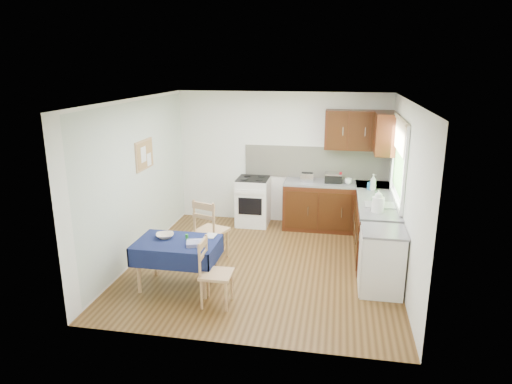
% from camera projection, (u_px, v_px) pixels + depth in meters
% --- Properties ---
extents(floor, '(4.20, 4.20, 0.00)m').
position_uv_depth(floor, '(263.00, 265.00, 7.04)').
color(floor, '#492E13').
rests_on(floor, ground).
extents(ceiling, '(4.00, 4.20, 0.02)m').
position_uv_depth(ceiling, '(264.00, 100.00, 6.36)').
color(ceiling, silver).
rests_on(ceiling, wall_back).
extents(wall_back, '(4.00, 0.02, 2.50)m').
position_uv_depth(wall_back, '(282.00, 158.00, 8.69)').
color(wall_back, white).
rests_on(wall_back, ground).
extents(wall_front, '(4.00, 0.02, 2.50)m').
position_uv_depth(wall_front, '(230.00, 239.00, 4.71)').
color(wall_front, white).
rests_on(wall_front, ground).
extents(wall_left, '(0.02, 4.20, 2.50)m').
position_uv_depth(wall_left, '(136.00, 181.00, 7.04)').
color(wall_left, silver).
rests_on(wall_left, ground).
extents(wall_right, '(0.02, 4.20, 2.50)m').
position_uv_depth(wall_right, '(405.00, 193.00, 6.35)').
color(wall_right, white).
rests_on(wall_right, ground).
extents(base_cabinets, '(1.90, 2.30, 0.86)m').
position_uv_depth(base_cabinets, '(353.00, 217.00, 7.88)').
color(base_cabinets, '#351C09').
rests_on(base_cabinets, ground).
extents(worktop_back, '(1.90, 0.60, 0.04)m').
position_uv_depth(worktop_back, '(336.00, 184.00, 8.32)').
color(worktop_back, slate).
rests_on(worktop_back, base_cabinets).
extents(worktop_right, '(0.60, 1.70, 0.04)m').
position_uv_depth(worktop_right, '(378.00, 204.00, 7.12)').
color(worktop_right, slate).
rests_on(worktop_right, base_cabinets).
extents(worktop_corner, '(0.60, 0.60, 0.04)m').
position_uv_depth(worktop_corner, '(373.00, 185.00, 8.21)').
color(worktop_corner, slate).
rests_on(worktop_corner, base_cabinets).
extents(splashback, '(2.70, 0.02, 0.60)m').
position_uv_depth(splashback, '(316.00, 162.00, 8.57)').
color(splashback, beige).
rests_on(splashback, wall_back).
extents(upper_cabinets, '(1.20, 0.85, 0.70)m').
position_uv_depth(upper_cabinets, '(367.00, 131.00, 7.98)').
color(upper_cabinets, '#351C09').
rests_on(upper_cabinets, wall_back).
extents(stove, '(0.60, 0.61, 0.92)m').
position_uv_depth(stove, '(253.00, 201.00, 8.70)').
color(stove, white).
rests_on(stove, ground).
extents(window, '(0.04, 1.48, 1.26)m').
position_uv_depth(window, '(399.00, 155.00, 6.91)').
color(window, '#2A4F20').
rests_on(window, wall_right).
extents(fridge, '(0.58, 0.60, 0.89)m').
position_uv_depth(fridge, '(382.00, 261.00, 6.10)').
color(fridge, white).
rests_on(fridge, ground).
extents(corkboard, '(0.04, 0.62, 0.47)m').
position_uv_depth(corkboard, '(144.00, 155.00, 7.23)').
color(corkboard, tan).
rests_on(corkboard, wall_left).
extents(dining_table, '(1.11, 0.75, 0.67)m').
position_uv_depth(dining_table, '(177.00, 248.00, 6.21)').
color(dining_table, '#0F193F').
rests_on(dining_table, ground).
extents(chair_far, '(0.56, 0.56, 1.00)m').
position_uv_depth(chair_far, '(209.00, 228.00, 7.07)').
color(chair_far, tan).
rests_on(chair_far, ground).
extents(chair_near, '(0.40, 0.40, 0.89)m').
position_uv_depth(chair_near, '(213.00, 270.00, 5.77)').
color(chair_near, tan).
rests_on(chair_near, ground).
extents(toaster, '(0.24, 0.15, 0.18)m').
position_uv_depth(toaster, '(307.00, 177.00, 8.36)').
color(toaster, '#BCBCC1').
rests_on(toaster, worktop_back).
extents(sandwich_press, '(0.31, 0.26, 0.18)m').
position_uv_depth(sandwich_press, '(333.00, 178.00, 8.31)').
color(sandwich_press, black).
rests_on(sandwich_press, worktop_back).
extents(sauce_bottle, '(0.05, 0.05, 0.21)m').
position_uv_depth(sauce_bottle, '(340.00, 178.00, 8.23)').
color(sauce_bottle, '#AF0E17').
rests_on(sauce_bottle, worktop_back).
extents(yellow_packet, '(0.12, 0.11, 0.14)m').
position_uv_depth(yellow_packet, '(339.00, 177.00, 8.40)').
color(yellow_packet, yellow).
rests_on(yellow_packet, worktop_back).
extents(dish_rack, '(0.44, 0.34, 0.21)m').
position_uv_depth(dish_rack, '(380.00, 204.00, 6.96)').
color(dish_rack, '#97979C').
rests_on(dish_rack, worktop_right).
extents(kettle, '(0.18, 0.18, 0.30)m').
position_uv_depth(kettle, '(378.00, 203.00, 6.64)').
color(kettle, white).
rests_on(kettle, worktop_right).
extents(cup, '(0.15, 0.15, 0.11)m').
position_uv_depth(cup, '(348.00, 181.00, 8.20)').
color(cup, white).
rests_on(cup, worktop_back).
extents(soap_bottle_a, '(0.15, 0.15, 0.28)m').
position_uv_depth(soap_bottle_a, '(373.00, 182.00, 7.77)').
color(soap_bottle_a, white).
rests_on(soap_bottle_a, worktop_right).
extents(soap_bottle_b, '(0.13, 0.13, 0.20)m').
position_uv_depth(soap_bottle_b, '(371.00, 184.00, 7.81)').
color(soap_bottle_b, '#1E71AF').
rests_on(soap_bottle_b, worktop_right).
extents(soap_bottle_c, '(0.16, 0.16, 0.18)m').
position_uv_depth(soap_bottle_c, '(376.00, 197.00, 7.07)').
color(soap_bottle_c, green).
rests_on(soap_bottle_c, worktop_right).
extents(plate_bowl, '(0.31, 0.31, 0.06)m').
position_uv_depth(plate_bowl, '(165.00, 236.00, 6.30)').
color(plate_bowl, beige).
rests_on(plate_bowl, dining_table).
extents(book, '(0.16, 0.21, 0.02)m').
position_uv_depth(book, '(206.00, 235.00, 6.37)').
color(book, white).
rests_on(book, dining_table).
extents(spice_jar, '(0.04, 0.04, 0.08)m').
position_uv_depth(spice_jar, '(187.00, 237.00, 6.21)').
color(spice_jar, '#23832B').
rests_on(spice_jar, dining_table).
extents(tea_towel, '(0.32, 0.28, 0.05)m').
position_uv_depth(tea_towel, '(197.00, 243.00, 6.05)').
color(tea_towel, navy).
rests_on(tea_towel, dining_table).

